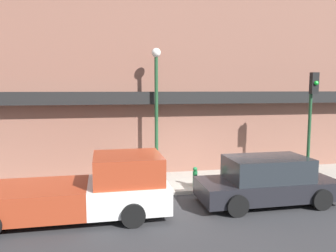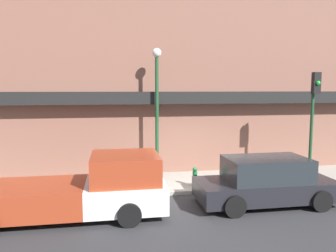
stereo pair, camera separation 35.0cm
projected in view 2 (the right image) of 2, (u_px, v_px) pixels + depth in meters
The scene contains 8 objects.
ground_plane at pixel (193, 194), 11.55m from camera, with size 80.00×80.00×0.00m, color #2D2D30.
sidewalk at pixel (185, 182), 12.88m from camera, with size 36.00×2.73×0.13m.
building at pixel (172, 48), 15.05m from camera, with size 19.80×3.80×11.24m.
pickup_truck at pixel (80, 190), 9.53m from camera, with size 5.78×2.27×1.79m.
parked_car at pixel (266, 182), 10.51m from camera, with size 4.46×1.97×1.53m.
fire_hydrant at pixel (195, 177), 12.06m from camera, with size 0.17×0.17×0.72m.
street_lamp at pixel (157, 97), 12.88m from camera, with size 0.36×0.36×5.16m.
traffic_light at pixel (314, 108), 12.34m from camera, with size 0.28×0.42×4.20m.
Camera 2 is at (-2.78, -10.90, 3.70)m, focal length 35.00 mm.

